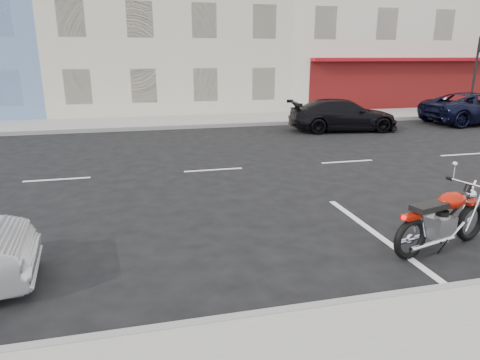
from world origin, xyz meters
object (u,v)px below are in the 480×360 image
at_px(motorcycle, 472,213).
at_px(car_far, 343,115).
at_px(suv_far, 477,108).
at_px(fire_hydrant, 445,104).
at_px(traffic_light, 477,64).

height_order(motorcycle, car_far, car_far).
bearing_deg(car_far, suv_far, -80.14).
bearing_deg(suv_far, fire_hydrant, -17.48).
height_order(traffic_light, motorcycle, traffic_light).
relative_size(traffic_light, suv_far, 0.76).
xyz_separation_m(traffic_light, fire_hydrant, (-1.50, 0.17, -2.03)).
bearing_deg(motorcycle, car_far, 59.56).
bearing_deg(traffic_light, motorcycle, -131.09).
xyz_separation_m(suv_far, car_far, (-6.83, -0.36, -0.05)).
height_order(fire_hydrant, suv_far, suv_far).
bearing_deg(traffic_light, fire_hydrant, 173.64).
bearing_deg(car_far, traffic_light, -63.18).
xyz_separation_m(fire_hydrant, car_far, (-7.67, -3.51, 0.12)).
height_order(traffic_light, car_far, traffic_light).
xyz_separation_m(traffic_light, motorcycle, (-12.11, -13.89, -2.08)).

